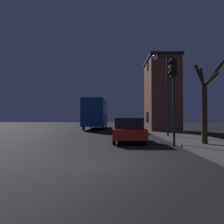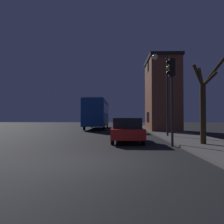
% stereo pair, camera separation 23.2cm
% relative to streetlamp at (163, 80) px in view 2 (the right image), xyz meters
% --- Properties ---
extents(ground_plane, '(120.00, 120.00, 0.00)m').
position_rel_streetlamp_xyz_m(ground_plane, '(-4.17, -9.00, -4.29)').
color(ground_plane, black).
extents(brick_building, '(3.31, 5.66, 7.80)m').
position_rel_streetlamp_xyz_m(brick_building, '(1.46, 7.68, -0.24)').
color(brick_building, brown).
rests_on(brick_building, sidewalk).
extents(streetlamp, '(1.18, 0.41, 6.10)m').
position_rel_streetlamp_xyz_m(streetlamp, '(0.00, 0.00, 0.00)').
color(streetlamp, '#28282B').
rests_on(streetlamp, sidewalk).
extents(traffic_light, '(0.43, 0.24, 4.51)m').
position_rel_streetlamp_xyz_m(traffic_light, '(-0.56, -5.03, -1.06)').
color(traffic_light, '#28282B').
rests_on(traffic_light, ground).
extents(bare_tree, '(1.65, 0.91, 4.32)m').
position_rel_streetlamp_xyz_m(bare_tree, '(1.10, -4.98, -2.07)').
color(bare_tree, '#382819').
rests_on(bare_tree, sidewalk).
extents(bus, '(2.48, 10.80, 3.72)m').
position_rel_streetlamp_xyz_m(bus, '(-6.12, 12.21, -2.08)').
color(bus, '#194793').
rests_on(bus, ground).
extents(car_near_lane, '(1.83, 4.10, 1.45)m').
position_rel_streetlamp_xyz_m(car_near_lane, '(-2.79, -3.17, -3.54)').
color(car_near_lane, '#B21E19').
rests_on(car_near_lane, ground).
extents(car_mid_lane, '(1.75, 4.25, 1.44)m').
position_rel_streetlamp_xyz_m(car_mid_lane, '(-2.51, 5.24, -3.54)').
color(car_mid_lane, navy).
rests_on(car_mid_lane, ground).
extents(car_far_lane, '(1.75, 4.48, 1.41)m').
position_rel_streetlamp_xyz_m(car_far_lane, '(-2.44, 15.22, -3.54)').
color(car_far_lane, olive).
rests_on(car_far_lane, ground).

